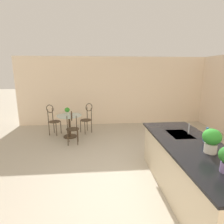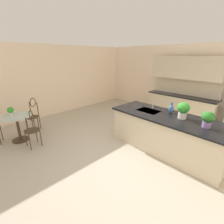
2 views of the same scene
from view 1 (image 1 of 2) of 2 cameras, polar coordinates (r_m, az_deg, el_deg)
The scene contains 11 objects.
ground_plane at distance 3.82m, azimuth 8.56°, elevation -21.66°, with size 40.00×40.00×0.00m, color #B2A893.
wall_left_window at distance 7.40m, azimuth 1.31°, elevation 6.57°, with size 0.12×7.80×2.70m, color beige.
kitchen_island at distance 3.62m, azimuth 23.73°, elevation -16.13°, with size 2.80×1.06×0.92m.
bistro_table at distance 6.14m, azimuth -13.20°, elevation -3.68°, with size 0.80×0.80×0.74m.
chair_near_window at distance 5.46m, azimuth -12.37°, elevation -4.33°, with size 0.49×0.40×1.04m.
chair_by_island at distance 6.51m, azimuth -18.09°, elevation -1.89°, with size 0.49×0.52×1.04m.
chair_toward_desk at distance 6.46m, azimuth -7.83°, elevation -1.47°, with size 0.53×0.53×1.04m.
sink_faucet at distance 3.93m, azimuth 23.02°, elevation -4.81°, with size 0.02×0.02×0.22m, color #B2B5BA.
potted_plant_on_table at distance 6.16m, azimuth -13.90°, elevation 0.46°, with size 0.17×0.17×0.24m.
potted_plant_counter_near at distance 3.17m, azimuth 28.85°, elevation -7.50°, with size 0.27×0.27×0.38m.
vase_on_counter at distance 3.55m, azimuth 27.57°, elevation -7.10°, with size 0.13×0.13×0.29m.
Camera 1 is at (3.05, -0.79, 2.15)m, focal length 29.07 mm.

